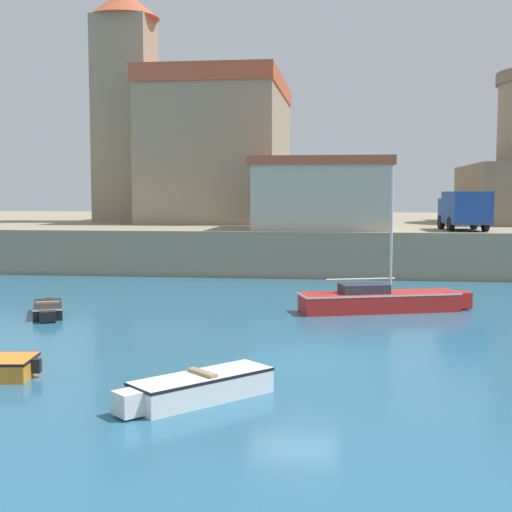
{
  "coord_description": "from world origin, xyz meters",
  "views": [
    {
      "loc": [
        1.39,
        -19.41,
        4.7
      ],
      "look_at": [
        -2.4,
        10.67,
        2.0
      ],
      "focal_mm": 50.0,
      "sensor_mm": 36.0,
      "label": 1
    }
  ],
  "objects": [
    {
      "name": "ground_plane",
      "position": [
        0.0,
        0.0,
        0.0
      ],
      "size": [
        200.0,
        200.0,
        0.0
      ],
      "primitive_type": "plane",
      "color": "#28607F"
    },
    {
      "name": "quay_seawall",
      "position": [
        0.0,
        39.28,
        1.28
      ],
      "size": [
        120.0,
        40.0,
        2.57
      ],
      "primitive_type": "cube",
      "color": "gray",
      "rests_on": "ground"
    },
    {
      "name": "dinghy_white_1",
      "position": [
        -1.87,
        -3.93,
        0.32
      ],
      "size": [
        3.25,
        3.4,
        0.67
      ],
      "color": "white",
      "rests_on": "ground"
    },
    {
      "name": "sailboat_red_2",
      "position": [
        2.82,
        8.96,
        0.47
      ],
      "size": [
        6.99,
        3.31,
        5.73
      ],
      "color": "red",
      "rests_on": "ground"
    },
    {
      "name": "dinghy_black_5",
      "position": [
        -9.91,
        6.38,
        0.25
      ],
      "size": [
        2.06,
        3.31,
        0.53
      ],
      "color": "black",
      "rests_on": "ground"
    },
    {
      "name": "church",
      "position": [
        -9.08,
        33.38,
        8.44
      ],
      "size": [
        13.94,
        15.01,
        16.62
      ],
      "color": "gray",
      "rests_on": "quay_seawall"
    },
    {
      "name": "harbor_shed_far_end",
      "position": [
        0.0,
        22.82,
        4.68
      ],
      "size": [
        8.15,
        6.18,
        4.18
      ],
      "color": "#BCB29E",
      "rests_on": "quay_seawall"
    },
    {
      "name": "truck_on_quay",
      "position": [
        8.04,
        22.04,
        3.78
      ],
      "size": [
        2.5,
        4.47,
        2.2
      ],
      "color": "#234793",
      "rests_on": "quay_seawall"
    }
  ]
}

